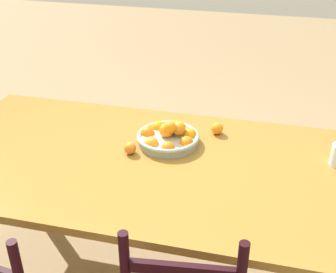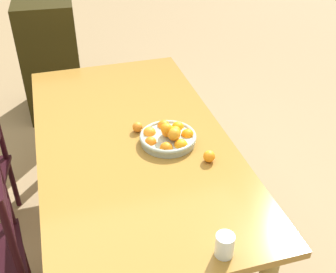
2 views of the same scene
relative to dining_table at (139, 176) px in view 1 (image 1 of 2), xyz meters
The scene contains 4 objects.
dining_table is the anchor object (origin of this frame).
fruit_bowl 0.25m from the dining_table, 118.70° to the right, with size 0.32×0.32×0.14m.
orange_loose_0 0.50m from the dining_table, 133.60° to the right, with size 0.06×0.06×0.06m, color orange.
orange_loose_1 0.15m from the dining_table, 38.49° to the right, with size 0.06×0.06×0.06m, color orange.
Camera 1 is at (-0.57, 1.74, 1.95)m, focal length 47.85 mm.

